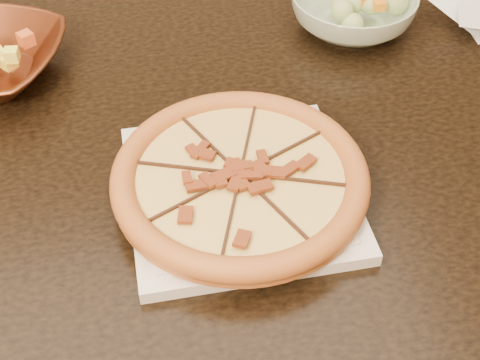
# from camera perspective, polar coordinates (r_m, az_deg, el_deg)

# --- Properties ---
(floor) EXTENTS (4.00, 4.00, 0.02)m
(floor) POSITION_cam_1_polar(r_m,az_deg,el_deg) (1.64, -8.51, -11.87)
(floor) COLOR #422C0D
(floor) RESTS_ON ground
(dining_table) EXTENTS (1.41, 0.91, 0.75)m
(dining_table) POSITION_cam_1_polar(r_m,az_deg,el_deg) (1.01, -7.64, 0.72)
(dining_table) COLOR black
(dining_table) RESTS_ON floor
(plate) EXTENTS (0.27, 0.27, 0.02)m
(plate) POSITION_cam_1_polar(r_m,az_deg,el_deg) (0.82, 0.00, -0.95)
(plate) COLOR silver
(plate) RESTS_ON dining_table
(pizza) EXTENTS (0.31, 0.31, 0.03)m
(pizza) POSITION_cam_1_polar(r_m,az_deg,el_deg) (0.80, -0.00, 0.20)
(pizza) COLOR #BD5921
(pizza) RESTS_ON plate
(salad_bowl) EXTENTS (0.20, 0.20, 0.06)m
(salad_bowl) POSITION_cam_1_polar(r_m,az_deg,el_deg) (1.12, 9.59, 14.05)
(salad_bowl) COLOR #B4CFBC
(salad_bowl) RESTS_ON dining_table
(cling_film) EXTENTS (0.17, 0.14, 0.05)m
(cling_film) POSITION_cam_1_polar(r_m,az_deg,el_deg) (1.18, 19.69, 13.40)
(cling_film) COLOR white
(cling_film) RESTS_ON dining_table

